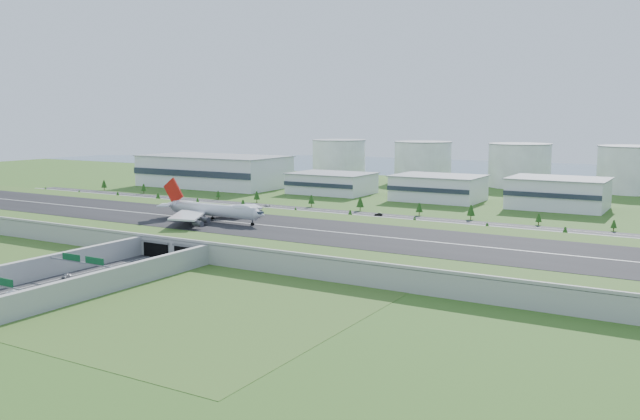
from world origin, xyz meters
The scene contains 22 objects.
ground centered at (0.00, 0.00, 0.00)m, with size 1200.00×1200.00×0.00m, color #37551A.
airfield_deck centered at (0.00, -0.09, 4.12)m, with size 520.00×100.00×9.20m.
underpass_road centered at (0.00, -99.42, 3.43)m, with size 38.80×120.40×8.00m.
sign_gantry_near centered at (0.00, -95.04, 6.95)m, with size 38.70×0.70×9.80m.
north_expressway centered at (0.00, 95.00, 0.06)m, with size 560.00×36.00×0.12m, color #28282B.
tree_row centered at (6.83, 98.00, 4.58)m, with size 504.29×48.59×8.40m.
hangar_west centered at (-170.00, 185.00, 12.50)m, with size 120.00×60.00×25.00m, color silver.
hangar_mid_a centered at (-60.00, 190.00, 7.50)m, with size 58.00×42.00×15.00m, color silver.
hangar_mid_b centered at (25.00, 190.00, 8.50)m, with size 58.00×42.00×17.00m, color silver.
hangar_mid_c centered at (105.00, 190.00, 9.50)m, with size 58.00×42.00×19.00m, color silver.
fuel_tank_a centered at (-120.00, 310.00, 17.50)m, with size 50.00×50.00×35.00m, color silver.
fuel_tank_b centered at (-35.00, 310.00, 17.50)m, with size 50.00×50.00×35.00m, color silver.
fuel_tank_c centered at (50.00, 310.00, 17.50)m, with size 50.00×50.00×35.00m, color silver.
fuel_tank_d centered at (135.00, 310.00, 17.50)m, with size 50.00×50.00×35.00m, color silver.
bay_water centered at (0.00, 480.00, 0.03)m, with size 1200.00×260.00×0.06m, color #3D5B76.
boeing_747 centered at (-17.22, -2.33, 13.69)m, with size 64.83×61.16×20.03m.
car_0 centered at (-11.21, -93.43, 0.89)m, with size 1.82×4.51×1.54m, color #9F9FA3.
car_1 centered at (-7.31, -118.20, 0.81)m, with size 1.47×4.21×1.39m, color white.
car_2 centered at (11.73, -84.08, 0.84)m, with size 2.40×5.20×1.44m, color #0B0F39.
car_4 centered at (-99.85, 87.87, 0.91)m, with size 1.86×4.62×1.57m, color #5A5A60.
car_5 centered at (20.76, 102.73, 0.93)m, with size 1.71×4.90×1.62m, color black.
car_7 centered at (-58.31, 101.27, 0.91)m, with size 2.20×5.42×1.57m, color silver.
Camera 1 is at (190.61, -254.14, 58.88)m, focal length 38.00 mm.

